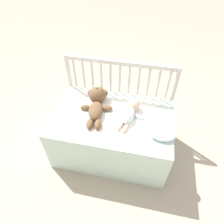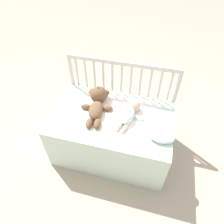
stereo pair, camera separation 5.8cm
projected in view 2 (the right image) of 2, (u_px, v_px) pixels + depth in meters
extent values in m
plane|color=tan|center=(112.00, 148.00, 2.07)|extent=(12.00, 12.00, 0.00)
cube|color=silver|center=(112.00, 134.00, 1.91)|extent=(1.06, 0.67, 0.47)
cylinder|color=beige|center=(74.00, 89.00, 2.12)|extent=(0.04, 0.04, 0.81)
cylinder|color=beige|center=(172.00, 105.00, 1.94)|extent=(0.04, 0.04, 0.81)
cube|color=beige|center=(122.00, 63.00, 1.75)|extent=(1.02, 0.03, 0.04)
cylinder|color=beige|center=(77.00, 72.00, 1.96)|extent=(0.02, 0.02, 0.31)
cylinder|color=beige|center=(86.00, 74.00, 1.94)|extent=(0.02, 0.02, 0.31)
cylinder|color=beige|center=(95.00, 75.00, 1.92)|extent=(0.02, 0.02, 0.31)
cylinder|color=beige|center=(103.00, 76.00, 1.91)|extent=(0.02, 0.02, 0.31)
cylinder|color=beige|center=(112.00, 78.00, 1.89)|extent=(0.02, 0.02, 0.31)
cylinder|color=beige|center=(122.00, 79.00, 1.88)|extent=(0.02, 0.02, 0.31)
cylinder|color=beige|center=(131.00, 81.00, 1.86)|extent=(0.02, 0.02, 0.31)
cylinder|color=beige|center=(140.00, 82.00, 1.84)|extent=(0.02, 0.02, 0.31)
cylinder|color=beige|center=(150.00, 84.00, 1.83)|extent=(0.02, 0.02, 0.31)
cylinder|color=beige|center=(160.00, 85.00, 1.81)|extent=(0.02, 0.02, 0.31)
cylinder|color=beige|center=(170.00, 87.00, 1.79)|extent=(0.02, 0.02, 0.31)
cube|color=white|center=(109.00, 116.00, 1.75)|extent=(0.79, 0.56, 0.01)
ellipsoid|color=brown|center=(96.00, 110.00, 1.74)|extent=(0.16, 0.24, 0.09)
sphere|color=brown|center=(99.00, 95.00, 1.83)|extent=(0.16, 0.16, 0.16)
sphere|color=tan|center=(98.00, 91.00, 1.80)|extent=(0.07, 0.07, 0.07)
sphere|color=black|center=(98.00, 89.00, 1.78)|extent=(0.02, 0.02, 0.02)
sphere|color=brown|center=(92.00, 92.00, 1.85)|extent=(0.06, 0.06, 0.06)
sphere|color=brown|center=(106.00, 93.00, 1.85)|extent=(0.06, 0.06, 0.06)
ellipsoid|color=brown|center=(86.00, 107.00, 1.79)|extent=(0.11, 0.07, 0.05)
ellipsoid|color=brown|center=(108.00, 108.00, 1.78)|extent=(0.11, 0.07, 0.05)
ellipsoid|color=brown|center=(89.00, 123.00, 1.65)|extent=(0.08, 0.12, 0.06)
ellipsoid|color=brown|center=(97.00, 124.00, 1.64)|extent=(0.08, 0.12, 0.06)
ellipsoid|color=white|center=(128.00, 116.00, 1.68)|extent=(0.14, 0.20, 0.09)
sphere|color=beige|center=(134.00, 105.00, 1.76)|extent=(0.11, 0.11, 0.11)
ellipsoid|color=white|center=(122.00, 112.00, 1.76)|extent=(0.11, 0.06, 0.04)
ellipsoid|color=white|center=(139.00, 118.00, 1.71)|extent=(0.11, 0.06, 0.04)
sphere|color=beige|center=(119.00, 110.00, 1.77)|extent=(0.03, 0.03, 0.03)
sphere|color=beige|center=(142.00, 119.00, 1.70)|extent=(0.03, 0.03, 0.03)
ellipsoid|color=beige|center=(120.00, 125.00, 1.65)|extent=(0.06, 0.11, 0.04)
ellipsoid|color=beige|center=(126.00, 127.00, 1.63)|extent=(0.06, 0.11, 0.04)
sphere|color=beige|center=(117.00, 129.00, 1.62)|extent=(0.03, 0.03, 0.03)
sphere|color=beige|center=(123.00, 132.00, 1.60)|extent=(0.03, 0.03, 0.03)
ellipsoid|color=silver|center=(162.00, 137.00, 1.55)|extent=(0.20, 0.12, 0.06)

